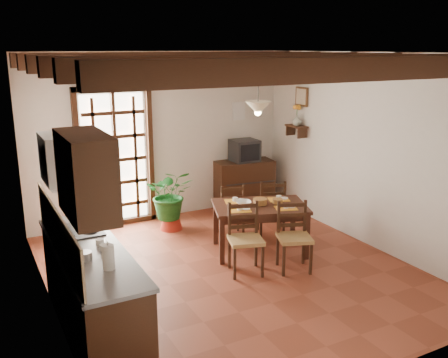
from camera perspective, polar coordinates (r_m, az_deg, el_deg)
ground_plane at (r=6.71m, az=0.86°, el=-10.43°), size 5.00×5.00×0.00m
room_shell at (r=6.16m, az=0.92°, el=5.04°), size 4.52×5.02×2.81m
ceiling_beams at (r=6.07m, az=0.96°, el=13.20°), size 4.50×4.34×0.20m
french_door at (r=8.22m, az=-12.32°, el=2.67°), size 1.26×0.11×2.32m
kitchen_counter at (r=5.38m, az=-14.87°, el=-12.12°), size 0.64×2.25×1.38m
upper_cabinet at (r=4.23m, az=-15.47°, el=0.38°), size 0.35×0.80×0.70m
range_hood at (r=5.46m, az=-18.06°, el=2.14°), size 0.38×0.60×0.54m
counter_items at (r=5.26m, az=-15.45°, el=-6.97°), size 0.50×1.43×0.25m
dining_table at (r=7.11m, az=4.12°, el=-3.65°), size 1.50×1.22×0.70m
chair_near_left at (r=6.56m, az=2.46°, el=-8.29°), size 0.52×0.51×0.92m
chair_near_right at (r=6.70m, az=7.98°, el=-7.95°), size 0.53×0.52×0.91m
chair_far_left at (r=7.78m, az=0.74°, el=-4.63°), size 0.47×0.46×0.85m
chair_far_right at (r=7.90m, az=5.38°, el=-4.31°), size 0.54×0.53×0.89m
table_setting at (r=7.09m, az=4.13°, el=-3.10°), size 0.94×0.63×0.09m
table_bowl at (r=7.07m, az=2.22°, el=-2.72°), size 0.27×0.27×0.05m
sideboard at (r=9.06m, az=2.32°, el=-0.65°), size 1.09×0.60×0.88m
crt_tv at (r=8.91m, az=2.38°, el=3.26°), size 0.47×0.43×0.39m
fuse_box at (r=9.03m, az=1.70°, el=7.77°), size 0.25×0.03×0.32m
plant_pot at (r=8.15m, az=-6.06°, el=-4.97°), size 0.36×0.36×0.22m
potted_plant at (r=8.01m, az=-6.15°, el=-1.87°), size 2.41×2.26×2.15m
wall_shelf at (r=8.68m, az=8.27°, el=5.74°), size 0.20×0.42×0.20m
shelf_vase at (r=8.66m, az=8.31°, el=6.65°), size 0.15×0.15×0.15m
shelf_flowers at (r=8.63m, az=8.36°, el=8.01°), size 0.14×0.14×0.36m
framed_picture at (r=8.66m, az=8.86°, el=9.29°), size 0.03×0.32×0.32m
pendant_lamp at (r=6.87m, az=3.90°, el=8.25°), size 0.36×0.36×0.84m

